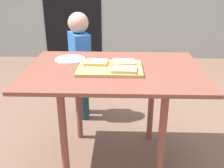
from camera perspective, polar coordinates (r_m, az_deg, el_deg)
ground_plane at (r=2.09m, az=0.35°, el=-15.88°), size 16.00×16.00×0.00m
dining_table at (r=1.76m, az=0.40°, el=0.52°), size 1.14×0.78×0.73m
cutting_board at (r=1.71m, az=-0.44°, el=3.41°), size 0.41×0.30×0.02m
pizza_slice_near_right at (r=1.63m, az=2.68°, el=3.16°), size 0.16×0.13×0.02m
pizza_slice_far_left at (r=1.76m, az=-3.42°, el=4.69°), size 0.16×0.13×0.02m
pizza_slice_far_right at (r=1.76m, az=2.55°, el=4.68°), size 0.15×0.12×0.02m
plate_white_left at (r=1.93m, az=-8.95°, el=5.27°), size 0.21×0.21×0.01m
child_left at (r=2.45m, az=-6.87°, el=5.36°), size 0.23×0.28×0.99m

